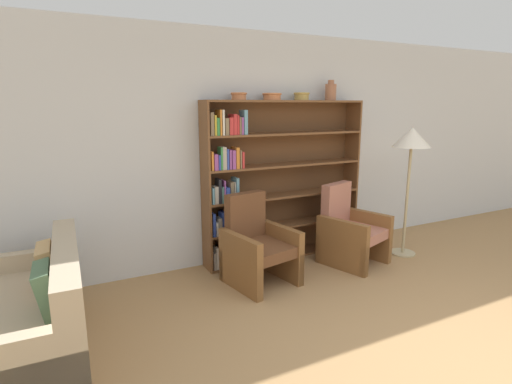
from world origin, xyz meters
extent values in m
plane|color=#A87F51|center=(0.00, 0.00, 0.00)|extent=(24.00, 24.00, 0.00)
cube|color=silver|center=(0.00, 2.85, 1.38)|extent=(12.00, 0.06, 2.75)
cube|color=brown|center=(-1.11, 2.66, 0.98)|extent=(0.02, 0.30, 1.96)
cube|color=brown|center=(0.96, 2.66, 0.98)|extent=(0.02, 0.30, 1.96)
cube|color=brown|center=(-0.07, 2.66, 1.95)|extent=(2.05, 0.30, 0.02)
cube|color=brown|center=(-0.07, 2.66, 0.01)|extent=(2.05, 0.30, 0.03)
cube|color=brown|center=(-0.07, 2.80, 0.98)|extent=(2.05, 0.01, 1.96)
cube|color=#B2A899|center=(-1.06, 2.61, 0.13)|extent=(0.03, 0.16, 0.21)
cube|color=white|center=(-1.03, 2.60, 0.16)|extent=(0.03, 0.15, 0.27)
cube|color=#994C99|center=(-1.00, 2.61, 0.12)|extent=(0.04, 0.17, 0.18)
cube|color=#7F6B4C|center=(-0.96, 2.62, 0.12)|extent=(0.04, 0.19, 0.19)
cube|color=#7F6B4C|center=(-0.91, 2.61, 0.13)|extent=(0.04, 0.17, 0.22)
cube|color=#388C47|center=(-0.87, 2.60, 0.14)|extent=(0.02, 0.15, 0.24)
cube|color=white|center=(-0.84, 2.62, 0.13)|extent=(0.04, 0.18, 0.21)
cube|color=black|center=(-0.80, 2.60, 0.15)|extent=(0.03, 0.15, 0.24)
cube|color=orange|center=(-0.77, 2.60, 0.13)|extent=(0.02, 0.14, 0.21)
cube|color=#7F6B4C|center=(-0.75, 2.61, 0.12)|extent=(0.02, 0.15, 0.20)
cube|color=red|center=(-0.72, 2.61, 0.11)|extent=(0.02, 0.17, 0.16)
cube|color=#4C756B|center=(-0.68, 2.59, 0.13)|extent=(0.04, 0.13, 0.22)
cube|color=orange|center=(-0.65, 2.62, 0.15)|extent=(0.02, 0.19, 0.26)
cube|color=white|center=(-0.63, 2.61, 0.13)|extent=(0.02, 0.17, 0.22)
cube|color=white|center=(-0.60, 2.60, 0.15)|extent=(0.02, 0.14, 0.25)
cube|color=brown|center=(-0.07, 2.66, 0.42)|extent=(2.05, 0.30, 0.03)
cube|color=#334CB2|center=(-1.06, 2.60, 0.57)|extent=(0.03, 0.14, 0.27)
cube|color=white|center=(-1.03, 2.59, 0.52)|extent=(0.02, 0.12, 0.17)
cube|color=#B2A899|center=(-0.99, 2.59, 0.54)|extent=(0.04, 0.13, 0.21)
cube|color=#334CB2|center=(-0.94, 2.60, 0.57)|extent=(0.04, 0.14, 0.27)
cube|color=#B2A899|center=(-0.90, 2.63, 0.53)|extent=(0.03, 0.19, 0.21)
cube|color=orange|center=(-0.87, 2.61, 0.57)|extent=(0.03, 0.17, 0.28)
cube|color=#669EB2|center=(-0.83, 2.62, 0.53)|extent=(0.03, 0.19, 0.20)
cube|color=#B2A899|center=(-0.80, 2.60, 0.54)|extent=(0.03, 0.13, 0.21)
cube|color=#334CB2|center=(-0.76, 2.62, 0.55)|extent=(0.04, 0.19, 0.23)
cube|color=#B2A899|center=(-0.72, 2.59, 0.52)|extent=(0.02, 0.12, 0.17)
cube|color=#7F6B4C|center=(-0.69, 2.63, 0.54)|extent=(0.02, 0.20, 0.22)
cube|color=brown|center=(-0.07, 2.66, 0.80)|extent=(2.05, 0.30, 0.02)
cube|color=#669EB2|center=(-1.06, 2.62, 0.91)|extent=(0.02, 0.19, 0.18)
cube|color=#B2A899|center=(-1.02, 2.59, 0.91)|extent=(0.04, 0.12, 0.20)
cube|color=black|center=(-0.98, 2.60, 0.95)|extent=(0.03, 0.14, 0.28)
cube|color=#4C756B|center=(-0.95, 2.62, 0.91)|extent=(0.02, 0.18, 0.19)
cube|color=#994C99|center=(-0.92, 2.59, 0.94)|extent=(0.02, 0.13, 0.26)
cube|color=#334CB2|center=(-0.89, 2.62, 0.90)|extent=(0.04, 0.19, 0.17)
cube|color=#7F6B4C|center=(-0.83, 2.60, 0.93)|extent=(0.04, 0.15, 0.23)
cube|color=#B2A899|center=(-0.80, 2.62, 0.93)|extent=(0.02, 0.19, 0.23)
cube|color=#669EB2|center=(-0.77, 2.61, 0.95)|extent=(0.03, 0.16, 0.27)
cube|color=brown|center=(-0.07, 2.66, 1.18)|extent=(2.05, 0.30, 0.02)
cube|color=orange|center=(-1.06, 2.61, 1.30)|extent=(0.02, 0.17, 0.21)
cube|color=#994C99|center=(-1.02, 2.60, 1.28)|extent=(0.04, 0.14, 0.18)
cube|color=#334CB2|center=(-0.98, 2.62, 1.28)|extent=(0.02, 0.19, 0.17)
cube|color=#388C47|center=(-0.96, 2.59, 1.32)|extent=(0.02, 0.12, 0.25)
cube|color=#B2A899|center=(-0.92, 2.59, 1.32)|extent=(0.04, 0.13, 0.25)
cube|color=#334CB2|center=(-0.88, 2.62, 1.31)|extent=(0.02, 0.19, 0.23)
cube|color=#994C99|center=(-0.85, 2.61, 1.30)|extent=(0.02, 0.16, 0.22)
cube|color=#994C99|center=(-0.81, 2.60, 1.30)|extent=(0.04, 0.15, 0.21)
cube|color=orange|center=(-0.76, 2.61, 1.32)|extent=(0.04, 0.17, 0.24)
cube|color=#7F6B4C|center=(-0.72, 2.59, 1.30)|extent=(0.02, 0.13, 0.21)
cube|color=red|center=(-0.69, 2.62, 1.29)|extent=(0.03, 0.18, 0.19)
cube|color=brown|center=(-0.07, 2.66, 1.56)|extent=(2.05, 0.30, 0.02)
cube|color=#7F6B4C|center=(-1.06, 2.59, 1.70)|extent=(0.04, 0.13, 0.25)
cube|color=gold|center=(-1.02, 2.63, 1.69)|extent=(0.02, 0.20, 0.22)
cube|color=#388C47|center=(-0.99, 2.62, 1.67)|extent=(0.03, 0.18, 0.19)
cube|color=orange|center=(-0.96, 2.61, 1.72)|extent=(0.02, 0.16, 0.28)
cube|color=white|center=(-0.93, 2.63, 1.71)|extent=(0.02, 0.20, 0.28)
cube|color=#7F6B4C|center=(-0.89, 2.60, 1.67)|extent=(0.04, 0.14, 0.19)
cube|color=red|center=(-0.83, 2.60, 1.67)|extent=(0.04, 0.15, 0.19)
cube|color=red|center=(-0.79, 2.61, 1.69)|extent=(0.04, 0.17, 0.23)
cube|color=red|center=(-0.75, 2.61, 1.68)|extent=(0.02, 0.16, 0.22)
cube|color=#7F6B4C|center=(-0.73, 2.61, 1.68)|extent=(0.02, 0.17, 0.20)
cube|color=#994C99|center=(-0.70, 2.61, 1.67)|extent=(0.02, 0.16, 0.19)
cube|color=#669EB2|center=(-0.66, 2.60, 1.71)|extent=(0.04, 0.15, 0.27)
cylinder|color=#C67547|center=(-0.69, 2.66, 2.00)|extent=(0.17, 0.17, 0.08)
torus|color=#C67547|center=(-0.69, 2.66, 2.03)|extent=(0.19, 0.19, 0.02)
cylinder|color=#C67547|center=(-0.26, 2.66, 2.00)|extent=(0.20, 0.20, 0.08)
torus|color=#C67547|center=(-0.26, 2.66, 2.03)|extent=(0.23, 0.23, 0.02)
cylinder|color=tan|center=(0.15, 2.66, 2.00)|extent=(0.17, 0.17, 0.09)
torus|color=tan|center=(0.15, 2.66, 2.04)|extent=(0.20, 0.20, 0.02)
cylinder|color=#A36647|center=(0.58, 2.66, 2.06)|extent=(0.14, 0.14, 0.20)
cylinder|color=#A36647|center=(0.58, 2.66, 2.18)|extent=(0.08, 0.08, 0.05)
cube|color=tan|center=(-2.93, 1.68, 0.22)|extent=(0.89, 1.65, 0.44)
cube|color=tan|center=(-2.60, 1.67, 0.65)|extent=(0.21, 1.64, 0.41)
cube|color=tan|center=(-2.92, 2.43, 0.30)|extent=(0.86, 0.13, 0.60)
cube|color=#4C6B4C|center=(-2.73, 1.44, 0.62)|extent=(0.18, 0.36, 0.37)
cube|color=tan|center=(-2.72, 1.91, 0.62)|extent=(0.18, 0.36, 0.37)
cube|color=brown|center=(-0.37, 1.82, 0.18)|extent=(0.08, 0.08, 0.36)
cube|color=brown|center=(-0.93, 1.70, 0.18)|extent=(0.08, 0.08, 0.36)
cube|color=brown|center=(-0.49, 2.41, 0.18)|extent=(0.08, 0.08, 0.36)
cube|color=brown|center=(-1.05, 2.30, 0.18)|extent=(0.08, 0.08, 0.36)
cube|color=brown|center=(-0.71, 2.06, 0.39)|extent=(0.60, 0.72, 0.12)
cube|color=brown|center=(-0.77, 2.33, 0.69)|extent=(0.49, 0.21, 0.54)
cube|color=brown|center=(-0.44, 2.11, 0.30)|extent=(0.21, 0.68, 0.60)
cube|color=brown|center=(-0.99, 2.00, 0.30)|extent=(0.21, 0.68, 0.60)
cube|color=brown|center=(0.94, 1.86, 0.18)|extent=(0.09, 0.09, 0.36)
cube|color=brown|center=(0.40, 1.68, 0.18)|extent=(0.09, 0.09, 0.36)
cube|color=brown|center=(0.74, 2.44, 0.18)|extent=(0.09, 0.09, 0.36)
cube|color=brown|center=(0.20, 2.26, 0.18)|extent=(0.09, 0.09, 0.36)
cube|color=#B2705B|center=(0.57, 2.06, 0.39)|extent=(0.66, 0.76, 0.12)
cube|color=#B2705B|center=(0.48, 2.32, 0.69)|extent=(0.49, 0.27, 0.54)
cube|color=brown|center=(0.83, 2.15, 0.30)|extent=(0.29, 0.67, 0.60)
cube|color=brown|center=(0.30, 1.97, 0.30)|extent=(0.29, 0.67, 0.60)
cylinder|color=tan|center=(1.35, 2.01, 0.01)|extent=(0.32, 0.32, 0.02)
cylinder|color=tan|center=(1.35, 2.01, 0.71)|extent=(0.04, 0.04, 1.38)
cone|color=silver|center=(1.35, 2.01, 1.51)|extent=(0.46, 0.46, 0.24)
camera|label=1|loc=(-2.57, -1.54, 1.91)|focal=28.00mm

